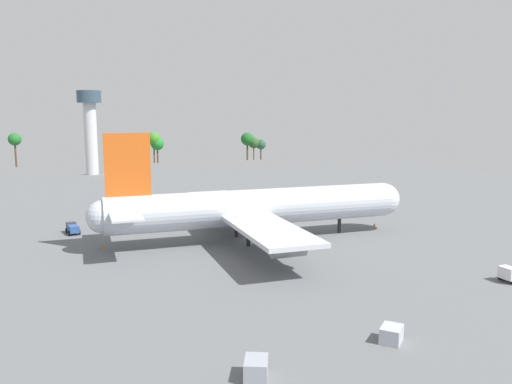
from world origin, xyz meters
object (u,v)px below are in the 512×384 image
Objects in this scene: safety_cone_nose at (374,225)px; control_tower at (90,123)px; maintenance_van at (73,228)px; safety_cone_tail at (103,246)px; cargo_airplane at (256,208)px; cargo_container_aft at (256,369)px; cargo_container_fore at (391,334)px.

control_tower is at bearing 114.35° from safety_cone_nose.
maintenance_van is 5.41× the size of safety_cone_tail.
control_tower is (6.62, 103.85, 18.73)m from maintenance_van.
control_tower reaches higher than cargo_airplane.
safety_cone_nose is at bearing -0.33° from safety_cone_tail.
cargo_airplane is 124.08m from control_tower.
cargo_container_aft is 0.11× the size of control_tower.
cargo_container_aft is 52.37m from safety_cone_tail.
control_tower is at bearing 93.15° from cargo_container_aft.
cargo_airplane is 28.17m from safety_cone_nose.
safety_cone_nose is 130.64m from control_tower.
maintenance_van is 0.14× the size of control_tower.
cargo_container_fore is 169.15m from control_tower.
safety_cone_tail is at bearing 179.67° from safety_cone_nose.
cargo_airplane is 28.05m from safety_cone_tail.
cargo_container_fore is at bearing -120.23° from safety_cone_nose.
maintenance_van is at bearing -93.65° from control_tower.
safety_cone_tail is 118.98m from control_tower.
cargo_container_aft is 4.22× the size of safety_cone_nose.
cargo_container_fore is 55.52m from safety_cone_tail.
safety_cone_nose is (59.88, -13.84, -0.72)m from maintenance_van.
cargo_airplane is 75.31× the size of safety_cone_nose.
cargo_container_aft is at bearing -76.21° from maintenance_van.
safety_cone_tail is (-27.26, 3.21, -5.74)m from cargo_airplane.
maintenance_van is 5.63× the size of safety_cone_nose.
cargo_airplane reaches higher than cargo_container_fore.
control_tower reaches higher than cargo_container_aft.
safety_cone_nose is (28.27, 48.52, -0.43)m from cargo_container_fore.
maintenance_van is 105.73m from control_tower.
cargo_container_aft reaches higher than cargo_container_fore.
cargo_airplane is at bearing 88.94° from cargo_container_fore.
cargo_airplane is 13.38× the size of maintenance_van.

